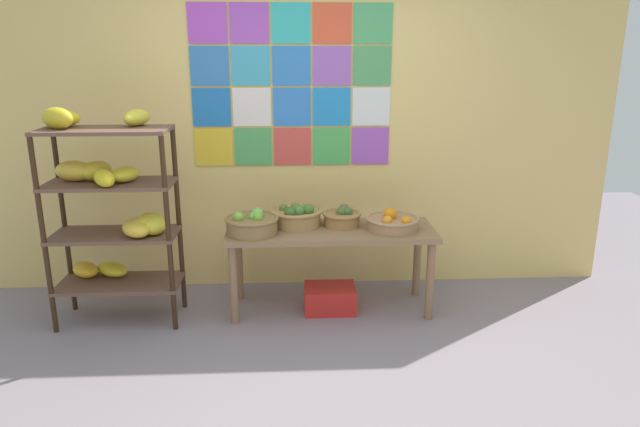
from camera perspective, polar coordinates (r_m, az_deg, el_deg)
name	(u,v)px	position (r m, az deg, el deg)	size (l,w,h in m)	color
ground	(306,396)	(3.42, -1.42, -17.81)	(9.35, 9.35, 0.00)	gray
back_wall_with_art	(299,126)	(4.59, -2.11, 8.70)	(5.09, 0.07, 2.63)	#E8C66F
banana_shelf_unit	(112,201)	(4.23, -20.11, 1.19)	(0.88, 0.57, 1.55)	#352212
display_table	(331,240)	(4.24, 1.08, -2.64)	(1.54, 0.56, 0.64)	olive
fruit_basket_centre	(392,222)	(4.21, 7.25, -0.85)	(0.39, 0.39, 0.16)	#A77C53
fruit_basket_back_right	(296,215)	(4.27, -2.39, -0.19)	(0.40, 0.40, 0.18)	#A8814A
fruit_basket_back_left	(252,223)	(4.12, -6.82, -1.00)	(0.39, 0.39, 0.17)	olive
fruit_basket_left	(342,217)	(4.28, 2.24, -0.34)	(0.29, 0.29, 0.16)	#A27641
produce_crate_under_table	(330,298)	(4.37, 0.99, -8.48)	(0.38, 0.28, 0.19)	red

